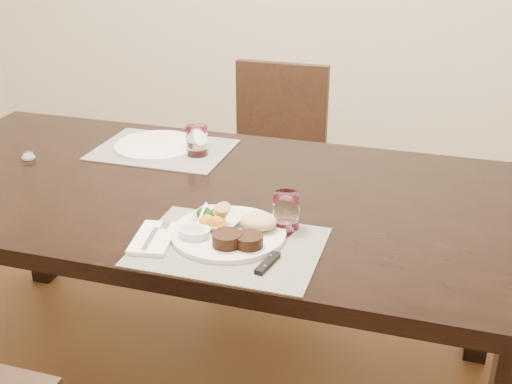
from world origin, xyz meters
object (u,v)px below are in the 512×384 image
(dinner_plate, at_px, (233,231))
(wine_glass_near, at_px, (286,213))
(steak_knife, at_px, (271,258))
(far_plate, at_px, (157,145))
(cracker_bowl, at_px, (217,221))
(chair_far, at_px, (275,156))

(dinner_plate, height_order, wine_glass_near, wine_glass_near)
(steak_knife, height_order, far_plate, same)
(cracker_bowl, distance_m, wine_glass_near, 0.19)
(steak_knife, bearing_deg, dinner_plate, 157.49)
(dinner_plate, xyz_separation_m, steak_knife, (0.13, -0.08, -0.01))
(cracker_bowl, relative_size, wine_glass_near, 1.39)
(cracker_bowl, xyz_separation_m, wine_glass_near, (0.18, 0.05, 0.02))
(cracker_bowl, bearing_deg, wine_glass_near, 16.28)
(cracker_bowl, bearing_deg, dinner_plate, -33.77)
(wine_glass_near, xyz_separation_m, far_plate, (-0.59, 0.46, -0.04))
(wine_glass_near, bearing_deg, cracker_bowl, -163.72)
(dinner_plate, relative_size, far_plate, 1.01)
(dinner_plate, height_order, far_plate, dinner_plate)
(dinner_plate, bearing_deg, wine_glass_near, 15.37)
(dinner_plate, bearing_deg, chair_far, 77.76)
(steak_knife, xyz_separation_m, far_plate, (-0.60, 0.63, 0.00))
(cracker_bowl, distance_m, far_plate, 0.65)
(steak_knife, xyz_separation_m, cracker_bowl, (-0.18, 0.12, 0.01))
(chair_far, bearing_deg, dinner_plate, -79.61)
(steak_knife, distance_m, wine_glass_near, 0.18)
(chair_far, xyz_separation_m, steak_knife, (0.35, -1.29, 0.26))
(chair_far, height_order, steak_knife, chair_far)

